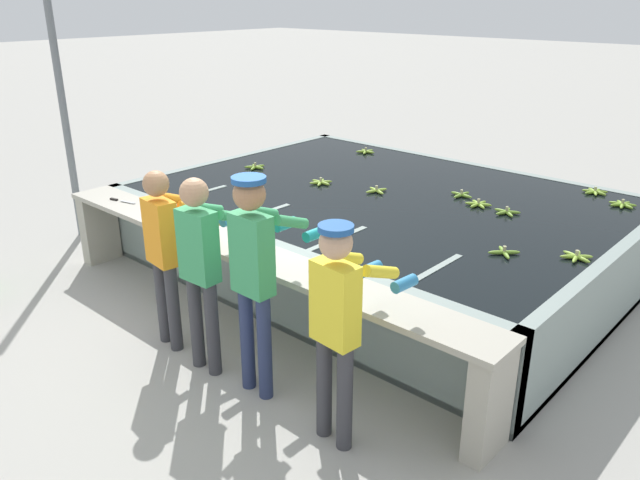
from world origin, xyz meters
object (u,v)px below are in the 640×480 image
object	(u,v)px
knife_0	(333,287)
knife_1	(119,200)
banana_bunch_floating_0	(366,151)
banana_bunch_floating_10	(376,191)
worker_3	(339,315)
banana_bunch_floating_2	(255,167)
banana_bunch_floating_1	(622,204)
banana_bunch_floating_9	(478,204)
banana_bunch_floating_3	(576,257)
banana_bunch_floating_7	(507,212)
banana_bunch_floating_6	(504,252)
worker_0	(166,244)
banana_bunch_floating_8	(461,195)
banana_bunch_floating_4	(595,192)
worker_2	(256,265)
banana_bunch_floating_5	(321,182)
worker_1	(203,258)
support_post_left	(64,112)

from	to	relation	value
knife_0	knife_1	distance (m)	3.13
banana_bunch_floating_0	banana_bunch_floating_10	bearing A→B (deg)	-48.15
worker_3	banana_bunch_floating_2	distance (m)	4.30
banana_bunch_floating_1	banana_bunch_floating_9	distance (m)	1.52
banana_bunch_floating_0	banana_bunch_floating_3	xyz separation A→B (m)	(3.67, -1.79, -0.00)
banana_bunch_floating_7	knife_1	xyz separation A→B (m)	(-3.31, -2.43, -0.01)
banana_bunch_floating_6	knife_0	distance (m)	1.63
worker_0	banana_bunch_floating_0	world-z (taller)	worker_0
worker_3	banana_bunch_floating_9	bearing A→B (deg)	101.80
banana_bunch_floating_3	banana_bunch_floating_6	world-z (taller)	same
banana_bunch_floating_3	banana_bunch_floating_7	xyz separation A→B (m)	(-0.98, 0.68, 0.00)
banana_bunch_floating_7	banana_bunch_floating_8	bearing A→B (deg)	162.01
banana_bunch_floating_2	banana_bunch_floating_7	world-z (taller)	same
banana_bunch_floating_4	banana_bunch_floating_1	bearing A→B (deg)	-35.31
banana_bunch_floating_7	worker_2	bearing A→B (deg)	-100.38
banana_bunch_floating_5	banana_bunch_floating_6	xyz separation A→B (m)	(2.61, -0.54, 0.00)
worker_1	banana_bunch_floating_6	world-z (taller)	worker_1
banana_bunch_floating_2	knife_0	world-z (taller)	banana_bunch_floating_2
banana_bunch_floating_3	banana_bunch_floating_2	bearing A→B (deg)	177.71
worker_0	support_post_left	size ratio (longest dim) A/B	0.50
worker_1	banana_bunch_floating_9	xyz separation A→B (m)	(0.75, 3.06, -0.13)
worker_0	banana_bunch_floating_4	bearing A→B (deg)	64.49
banana_bunch_floating_10	knife_1	distance (m)	2.84
banana_bunch_floating_4	banana_bunch_floating_10	distance (m)	2.46
banana_bunch_floating_1	banana_bunch_floating_8	world-z (taller)	same
banana_bunch_floating_4	knife_1	distance (m)	5.28
banana_bunch_floating_3	banana_bunch_floating_5	xyz separation A→B (m)	(-3.11, 0.21, 0.00)
banana_bunch_floating_9	worker_3	bearing A→B (deg)	-78.20
banana_bunch_floating_2	worker_2	bearing A→B (deg)	-42.26
worker_0	support_post_left	world-z (taller)	support_post_left
banana_bunch_floating_2	knife_0	xyz separation A→B (m)	(3.05, -1.98, -0.01)
worker_3	knife_1	xyz separation A→B (m)	(-3.60, 0.55, -0.12)
banana_bunch_floating_2	banana_bunch_floating_3	xyz separation A→B (m)	(4.20, -0.17, -0.00)
banana_bunch_floating_0	banana_bunch_floating_1	size ratio (longest dim) A/B	0.98
worker_1	banana_bunch_floating_4	distance (m)	4.59
banana_bunch_floating_9	worker_2	bearing A→B (deg)	-93.81
worker_0	worker_3	distance (m)	1.93
banana_bunch_floating_10	worker_1	bearing A→B (deg)	-82.74
banana_bunch_floating_10	banana_bunch_floating_0	bearing A→B (deg)	131.85
banana_bunch_floating_8	banana_bunch_floating_10	bearing A→B (deg)	-147.67
banana_bunch_floating_0	banana_bunch_floating_6	world-z (taller)	same
banana_bunch_floating_3	knife_0	world-z (taller)	banana_bunch_floating_3
support_post_left	worker_0	bearing A→B (deg)	-14.35
banana_bunch_floating_3	banana_bunch_floating_6	bearing A→B (deg)	-146.99
worker_1	banana_bunch_floating_1	xyz separation A→B (m)	(1.89, 4.06, -0.13)
banana_bunch_floating_2	banana_bunch_floating_7	distance (m)	3.27
banana_bunch_floating_9	banana_bunch_floating_4	bearing A→B (deg)	59.36
banana_bunch_floating_10	support_post_left	distance (m)	3.93
banana_bunch_floating_3	banana_bunch_floating_9	xyz separation A→B (m)	(-1.32, 0.72, 0.00)
banana_bunch_floating_0	banana_bunch_floating_2	world-z (taller)	same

